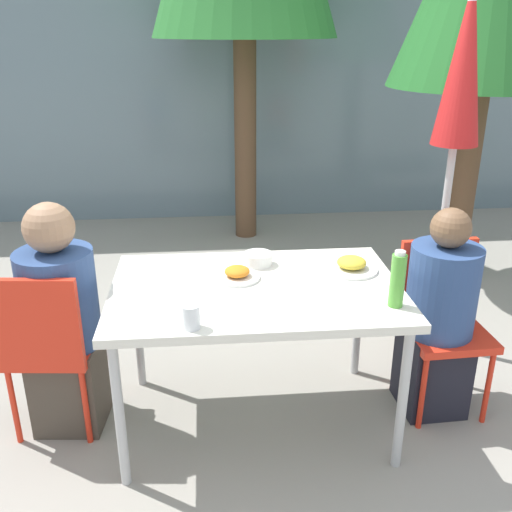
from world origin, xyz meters
TOP-DOWN VIEW (x-y plane):
  - ground_plane at (0.00, 0.00)m, footprint 24.00×24.00m
  - building_facade at (0.00, 3.50)m, footprint 10.00×0.20m
  - dining_table at (0.00, 0.00)m, footprint 1.34×0.88m
  - chair_left at (-0.98, 0.01)m, footprint 0.44×0.44m
  - person_left at (-0.92, 0.09)m, footprint 0.36×0.36m
  - chair_right at (0.97, 0.12)m, footprint 0.42×0.42m
  - person_right at (0.92, 0.04)m, footprint 0.34×0.34m
  - closed_umbrella at (1.16, 0.67)m, footprint 0.36×0.36m
  - plate_0 at (-0.08, 0.09)m, footprint 0.22×0.22m
  - plate_1 at (0.48, 0.14)m, footprint 0.26×0.26m
  - bottle at (0.58, -0.25)m, footprint 0.06×0.06m
  - drinking_cup at (-0.29, -0.37)m, footprint 0.07×0.07m
  - salad_bowl at (0.03, 0.26)m, footprint 0.14×0.14m

SIDE VIEW (x-z plane):
  - ground_plane at x=0.00m, z-range 0.00..0.00m
  - chair_left at x=-0.98m, z-range 0.07..0.94m
  - chair_right at x=0.97m, z-range 0.07..0.94m
  - person_right at x=0.92m, z-range -0.04..1.06m
  - person_left at x=-0.92m, z-range -0.03..1.12m
  - dining_table at x=0.00m, z-range 0.32..1.07m
  - plate_0 at x=-0.08m, z-range 0.75..0.81m
  - plate_1 at x=0.48m, z-range 0.75..0.82m
  - salad_bowl at x=0.03m, z-range 0.75..0.82m
  - drinking_cup at x=-0.29m, z-range 0.75..0.85m
  - bottle at x=0.58m, z-range 0.75..1.00m
  - building_facade at x=0.00m, z-range 0.00..3.00m
  - closed_umbrella at x=1.16m, z-range 0.44..2.58m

